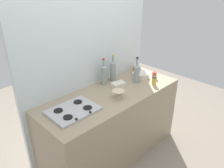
{
  "coord_description": "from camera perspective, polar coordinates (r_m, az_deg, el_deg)",
  "views": [
    {
      "loc": [
        -1.61,
        -1.61,
        2.12
      ],
      "look_at": [
        0.0,
        0.0,
        1.02
      ],
      "focal_mm": 35.34,
      "sensor_mm": 36.0,
      "label": 1
    }
  ],
  "objects": [
    {
      "name": "condiment_jar_rear",
      "position": [
        2.83,
        10.85,
        0.89
      ],
      "size": [
        0.06,
        0.06,
        0.11
      ],
      "color": "gold",
      "rests_on": "counter_block"
    },
    {
      "name": "plate_stack",
      "position": [
        3.02,
        7.38,
        2.37
      ],
      "size": [
        0.23,
        0.23,
        0.07
      ],
      "color": "silver",
      "rests_on": "counter_block"
    },
    {
      "name": "condiment_jar_spare",
      "position": [
        3.23,
        5.86,
        4.17
      ],
      "size": [
        0.06,
        0.06,
        0.08
      ],
      "color": "#C64C2D",
      "rests_on": "counter_block"
    },
    {
      "name": "wine_bottle_mid_right",
      "position": [
        2.76,
        -2.16,
        2.58
      ],
      "size": [
        0.08,
        0.08,
        0.34
      ],
      "color": "gray",
      "rests_on": "counter_block"
    },
    {
      "name": "backsplash_panel",
      "position": [
        2.7,
        -5.75,
        7.31
      ],
      "size": [
        1.9,
        0.06,
        2.54
      ],
      "primitive_type": "cube",
      "color": "silver",
      "rests_on": "ground"
    },
    {
      "name": "stovetop_hob",
      "position": [
        2.27,
        -9.99,
        -6.76
      ],
      "size": [
        0.48,
        0.37,
        0.04
      ],
      "color": "#B2B2B7",
      "rests_on": "counter_block"
    },
    {
      "name": "butter_dish",
      "position": [
        2.74,
        1.65,
        -0.14
      ],
      "size": [
        0.19,
        0.14,
        0.05
      ],
      "primitive_type": "cube",
      "rotation": [
        0.0,
        0.0,
        -0.21
      ],
      "color": "silver",
      "rests_on": "counter_block"
    },
    {
      "name": "counter_block",
      "position": [
        2.83,
        -0.0,
        -10.47
      ],
      "size": [
        1.8,
        0.7,
        0.9
      ],
      "primitive_type": "cube",
      "color": "tan",
      "rests_on": "ground"
    },
    {
      "name": "wine_bottle_leftmost",
      "position": [
        2.85,
        0.24,
        3.57
      ],
      "size": [
        0.07,
        0.07,
        0.35
      ],
      "color": "gray",
      "rests_on": "counter_block"
    },
    {
      "name": "condiment_jar_front",
      "position": [
        3.02,
        10.91,
        2.28
      ],
      "size": [
        0.06,
        0.06,
        0.09
      ],
      "color": "#C64C2D",
      "rests_on": "counter_block"
    },
    {
      "name": "ground_plane",
      "position": [
        3.11,
        -0.0,
        -17.18
      ],
      "size": [
        6.0,
        6.0,
        0.0
      ],
      "primitive_type": "plane",
      "color": "gray",
      "rests_on": "ground"
    },
    {
      "name": "mixing_bowl",
      "position": [
        2.47,
        1.6,
        -2.58
      ],
      "size": [
        0.15,
        0.15,
        0.09
      ],
      "color": "beige",
      "rests_on": "counter_block"
    },
    {
      "name": "wine_bottle_mid_left",
      "position": [
        2.83,
        6.46,
        2.87
      ],
      "size": [
        0.08,
        0.08,
        0.34
      ],
      "color": "gray",
      "rests_on": "counter_block"
    }
  ]
}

